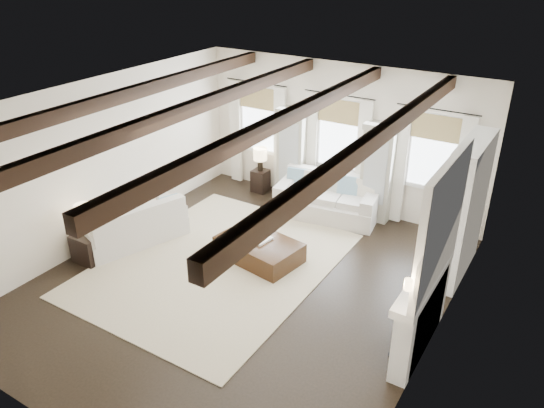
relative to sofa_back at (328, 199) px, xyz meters
The scene contains 15 objects.
ground 3.14m from the sofa_back, 91.89° to the right, with size 7.50×7.50×0.00m, color black.
room_shell 2.76m from the sofa_back, 73.81° to the right, with size 6.54×7.54×3.22m.
area_rug 3.03m from the sofa_back, 106.48° to the right, with size 3.81×4.81×0.02m, color #C4B594.
sofa_back is the anchor object (origin of this frame).
sofa_left 4.10m from the sofa_back, 131.39° to the right, with size 1.50×2.20×0.87m.
ottoman 2.32m from the sofa_back, 97.17° to the right, with size 1.52×0.95×0.40m, color black.
tray 2.29m from the sofa_back, 99.14° to the right, with size 0.50×0.38×0.04m, color white.
book_lower 2.32m from the sofa_back, 100.34° to the right, with size 0.26×0.20×0.04m, color #262628.
book_upper 2.29m from the sofa_back, 98.89° to the right, with size 0.22×0.17×0.03m, color beige.
side_table_front 4.95m from the sofa_back, 126.62° to the right, with size 0.54×0.54×0.54m, color black.
lamp_front 4.99m from the sofa_back, 126.62° to the right, with size 0.35×0.35×0.61m.
side_table_back 1.95m from the sofa_back, behind, with size 0.36×0.36×0.53m, color black.
lamp_back 2.02m from the sofa_back, behind, with size 0.32×0.32×0.55m.
candlestick_near 4.47m from the sofa_back, 51.22° to the right, with size 0.16×0.16×0.78m.
candlestick_far 4.12m from the sofa_back, 47.29° to the right, with size 0.16×0.16×0.81m.
Camera 1 is at (4.51, -6.30, 5.38)m, focal length 35.00 mm.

